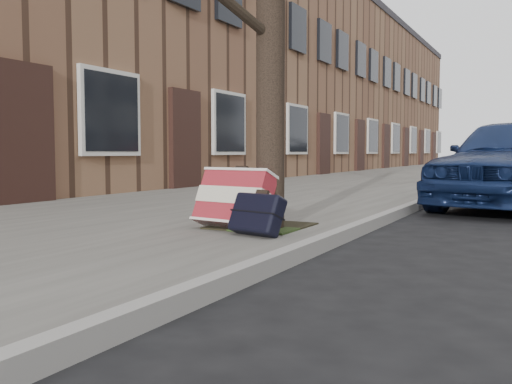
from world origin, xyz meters
The scene contains 6 objects.
ground centered at (0.00, 0.00, 0.00)m, with size 120.00×120.00×0.00m, color black.
near_sidewalk centered at (-3.70, 15.00, 0.06)m, with size 5.00×70.00×0.12m, color slate.
house_near centered at (-9.60, 16.00, 3.50)m, with size 6.80×40.00×7.00m, color brown.
dirt_patch centered at (-2.00, 1.20, 0.13)m, with size 0.85×0.85×0.01m, color black.
suitcase_red centered at (-2.14, 0.92, 0.40)m, with size 0.73×0.20×0.53m, color maroon.
suitcase_navy centered at (-1.76, 0.65, 0.31)m, with size 0.49×0.16×0.35m, color black.
Camera 1 is at (0.45, -3.67, 0.84)m, focal length 40.00 mm.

